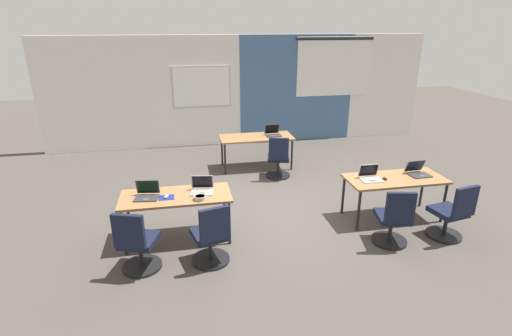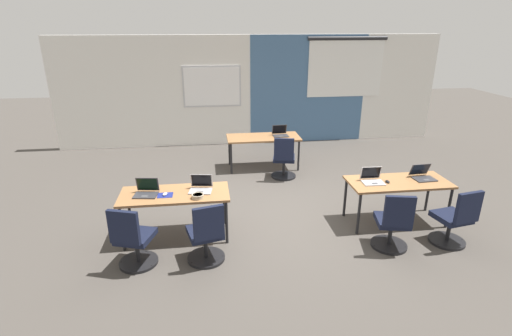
{
  "view_description": "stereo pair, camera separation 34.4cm",
  "coord_description": "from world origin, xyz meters",
  "px_view_note": "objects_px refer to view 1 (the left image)",
  "views": [
    {
      "loc": [
        -1.58,
        -5.84,
        3.08
      ],
      "look_at": [
        -0.5,
        -0.3,
        0.94
      ],
      "focal_mm": 27.04,
      "sensor_mm": 36.0,
      "label": 1
    },
    {
      "loc": [
        -1.24,
        -5.9,
        3.08
      ],
      "look_at": [
        -0.5,
        -0.3,
        0.94
      ],
      "focal_mm": 27.04,
      "sensor_mm": 36.0,
      "label": 2
    }
  ],
  "objects_px": {
    "chair_near_right_end": "(451,216)",
    "laptop_near_right_end": "(418,172)",
    "desk_near_left": "(176,199)",
    "desk_far_center": "(256,139)",
    "snack_bowl": "(200,197)",
    "mouse_near_left_end": "(166,196)",
    "laptop_near_left_inner": "(202,189)",
    "chair_far_right": "(278,161)",
    "mouse_near_right_inner": "(385,179)",
    "chair_near_left_inner": "(211,239)",
    "laptop_near_left_end": "(147,194)",
    "desk_near_right": "(395,181)",
    "chair_near_left_end": "(137,246)",
    "laptop_far_right": "(273,133)",
    "chair_near_right_inner": "(393,222)",
    "laptop_near_right_inner": "(370,177)"
  },
  "relations": [
    {
      "from": "chair_near_right_end",
      "to": "laptop_near_right_end",
      "type": "bearing_deg",
      "value": -95.21
    },
    {
      "from": "desk_near_left",
      "to": "chair_near_right_end",
      "type": "bearing_deg",
      "value": -11.07
    },
    {
      "from": "desk_far_center",
      "to": "snack_bowl",
      "type": "distance_m",
      "value": 3.33
    },
    {
      "from": "mouse_near_left_end",
      "to": "chair_near_right_end",
      "type": "height_order",
      "value": "chair_near_right_end"
    },
    {
      "from": "desk_far_center",
      "to": "mouse_near_left_end",
      "type": "relative_size",
      "value": 14.09
    },
    {
      "from": "laptop_near_left_inner",
      "to": "chair_near_right_end",
      "type": "relative_size",
      "value": 0.4
    },
    {
      "from": "chair_far_right",
      "to": "snack_bowl",
      "type": "distance_m",
      "value": 2.92
    },
    {
      "from": "chair_far_right",
      "to": "mouse_near_right_inner",
      "type": "relative_size",
      "value": 9.11
    },
    {
      "from": "chair_far_right",
      "to": "chair_near_left_inner",
      "type": "distance_m",
      "value": 3.29
    },
    {
      "from": "chair_near_right_end",
      "to": "snack_bowl",
      "type": "bearing_deg",
      "value": -19.0
    },
    {
      "from": "laptop_near_left_end",
      "to": "chair_far_right",
      "type": "bearing_deg",
      "value": 48.87
    },
    {
      "from": "desk_near_right",
      "to": "chair_near_left_inner",
      "type": "distance_m",
      "value": 3.16
    },
    {
      "from": "chair_near_right_end",
      "to": "mouse_near_left_end",
      "type": "bearing_deg",
      "value": -20.13
    },
    {
      "from": "laptop_near_left_end",
      "to": "chair_near_left_end",
      "type": "xyz_separation_m",
      "value": [
        -0.11,
        -0.74,
        -0.39
      ]
    },
    {
      "from": "chair_near_left_end",
      "to": "laptop_near_left_inner",
      "type": "relative_size",
      "value": 2.48
    },
    {
      "from": "laptop_near_left_end",
      "to": "laptop_near_right_end",
      "type": "xyz_separation_m",
      "value": [
        4.34,
        0.05,
        -0.0
      ]
    },
    {
      "from": "laptop_far_right",
      "to": "snack_bowl",
      "type": "xyz_separation_m",
      "value": [
        -1.79,
        -3.04,
        -0.01
      ]
    },
    {
      "from": "laptop_near_left_end",
      "to": "mouse_near_right_inner",
      "type": "height_order",
      "value": "laptop_near_left_end"
    },
    {
      "from": "desk_far_center",
      "to": "laptop_near_left_end",
      "type": "relative_size",
      "value": 4.35
    },
    {
      "from": "desk_near_right",
      "to": "mouse_near_right_inner",
      "type": "xyz_separation_m",
      "value": [
        -0.2,
        -0.03,
        0.08
      ]
    },
    {
      "from": "chair_near_right_end",
      "to": "snack_bowl",
      "type": "height_order",
      "value": "chair_near_right_end"
    },
    {
      "from": "desk_far_center",
      "to": "laptop_near_right_end",
      "type": "height_order",
      "value": "laptop_near_right_end"
    },
    {
      "from": "chair_near_left_inner",
      "to": "mouse_near_right_inner",
      "type": "xyz_separation_m",
      "value": [
        2.86,
        0.72,
        0.36
      ]
    },
    {
      "from": "desk_near_right",
      "to": "chair_near_left_inner",
      "type": "bearing_deg",
      "value": -166.15
    },
    {
      "from": "laptop_near_right_end",
      "to": "chair_near_right_end",
      "type": "height_order",
      "value": "laptop_near_right_end"
    },
    {
      "from": "snack_bowl",
      "to": "mouse_near_right_inner",
      "type": "bearing_deg",
      "value": 3.57
    },
    {
      "from": "laptop_far_right",
      "to": "laptop_near_left_inner",
      "type": "distance_m",
      "value": 3.28
    },
    {
      "from": "chair_near_right_inner",
      "to": "snack_bowl",
      "type": "height_order",
      "value": "chair_near_right_inner"
    },
    {
      "from": "chair_near_left_inner",
      "to": "desk_near_right",
      "type": "bearing_deg",
      "value": -179.78
    },
    {
      "from": "desk_near_right",
      "to": "laptop_near_right_end",
      "type": "relative_size",
      "value": 4.59
    },
    {
      "from": "desk_near_left",
      "to": "chair_near_left_inner",
      "type": "distance_m",
      "value": 0.92
    },
    {
      "from": "desk_near_left",
      "to": "chair_near_left_end",
      "type": "height_order",
      "value": "chair_near_left_end"
    },
    {
      "from": "chair_far_right",
      "to": "laptop_near_right_inner",
      "type": "relative_size",
      "value": 2.7
    },
    {
      "from": "mouse_near_left_end",
      "to": "laptop_far_right",
      "type": "bearing_deg",
      "value": 51.84
    },
    {
      "from": "chair_far_right",
      "to": "laptop_near_left_end",
      "type": "distance_m",
      "value": 3.27
    },
    {
      "from": "laptop_near_right_end",
      "to": "laptop_near_right_inner",
      "type": "bearing_deg",
      "value": 179.2
    },
    {
      "from": "chair_near_left_end",
      "to": "snack_bowl",
      "type": "relative_size",
      "value": 5.18
    },
    {
      "from": "chair_far_right",
      "to": "chair_near_right_inner",
      "type": "relative_size",
      "value": 1.0
    },
    {
      "from": "laptop_near_right_end",
      "to": "desk_near_left",
      "type": "bearing_deg",
      "value": 177.37
    },
    {
      "from": "desk_far_center",
      "to": "chair_near_right_end",
      "type": "distance_m",
      "value": 4.25
    },
    {
      "from": "laptop_far_right",
      "to": "chair_near_left_end",
      "type": "relative_size",
      "value": 0.37
    },
    {
      "from": "laptop_far_right",
      "to": "laptop_near_left_inner",
      "type": "xyz_separation_m",
      "value": [
        -1.75,
        -2.77,
        0.0
      ]
    },
    {
      "from": "chair_near_right_end",
      "to": "mouse_near_right_inner",
      "type": "xyz_separation_m",
      "value": [
        -0.71,
        0.75,
        0.36
      ]
    },
    {
      "from": "mouse_near_right_inner",
      "to": "desk_near_left",
      "type": "bearing_deg",
      "value": 179.42
    },
    {
      "from": "laptop_near_left_end",
      "to": "chair_near_left_inner",
      "type": "relative_size",
      "value": 0.4
    },
    {
      "from": "desk_near_left",
      "to": "desk_far_center",
      "type": "xyz_separation_m",
      "value": [
        1.75,
        2.8,
        0.0
      ]
    },
    {
      "from": "laptop_far_right",
      "to": "laptop_near_right_inner",
      "type": "height_order",
      "value": "laptop_near_right_inner"
    },
    {
      "from": "desk_near_left",
      "to": "laptop_near_left_inner",
      "type": "relative_size",
      "value": 4.32
    },
    {
      "from": "chair_near_left_end",
      "to": "laptop_near_right_inner",
      "type": "relative_size",
      "value": 2.7
    },
    {
      "from": "desk_near_right",
      "to": "chair_near_left_inner",
      "type": "xyz_separation_m",
      "value": [
        -3.06,
        -0.75,
        -0.28
      ]
    }
  ]
}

